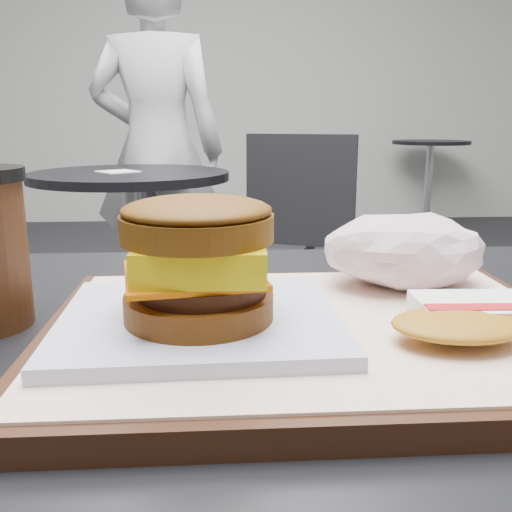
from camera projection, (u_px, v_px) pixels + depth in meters
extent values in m
cube|color=silver|center=(221.00, 54.00, 5.10)|extent=(8.00, 0.10, 3.00)
cube|color=black|center=(272.00, 365.00, 0.43)|extent=(0.80, 0.60, 0.04)
cube|color=black|center=(312.00, 335.00, 0.41)|extent=(0.38, 0.28, 0.02)
cube|color=white|center=(312.00, 322.00, 0.41)|extent=(0.36, 0.26, 0.00)
cube|color=white|center=(200.00, 320.00, 0.40)|extent=(0.19, 0.17, 0.01)
cylinder|color=#61330D|center=(199.00, 306.00, 0.38)|extent=(0.10, 0.10, 0.02)
cylinder|color=black|center=(202.00, 286.00, 0.38)|extent=(0.09, 0.09, 0.01)
cube|color=#D46407|center=(192.00, 275.00, 0.38)|extent=(0.10, 0.10, 0.00)
cube|color=yellow|center=(202.00, 257.00, 0.37)|extent=(0.09, 0.09, 0.02)
cylinder|color=brown|center=(197.00, 227.00, 0.37)|extent=(0.10, 0.10, 0.02)
ellipsoid|color=brown|center=(197.00, 210.00, 0.37)|extent=(0.10, 0.10, 0.02)
cube|color=white|center=(481.00, 313.00, 0.40)|extent=(0.09, 0.06, 0.02)
cube|color=red|center=(493.00, 307.00, 0.38)|extent=(0.09, 0.02, 0.00)
ellipsoid|color=orange|center=(458.00, 325.00, 0.37)|extent=(0.09, 0.06, 0.01)
cylinder|color=black|center=(140.00, 366.00, 2.18)|extent=(0.44, 0.44, 0.02)
cylinder|color=#A5A5AA|center=(135.00, 276.00, 2.10)|extent=(0.07, 0.07, 0.70)
cylinder|color=black|center=(130.00, 176.00, 2.01)|extent=(0.70, 0.70, 0.03)
cube|color=white|center=(118.00, 172.00, 1.99)|extent=(0.17, 0.17, 0.00)
cylinder|color=#A6A6AB|center=(248.00, 312.00, 2.15)|extent=(0.06, 0.06, 0.44)
cube|color=black|center=(248.00, 251.00, 2.10)|extent=(0.54, 0.54, 0.04)
cube|color=black|center=(300.00, 190.00, 2.06)|extent=(0.38, 0.17, 0.40)
imported|color=silver|center=(157.00, 151.00, 2.47)|extent=(0.63, 0.46, 1.59)
cylinder|color=black|center=(425.00, 225.00, 5.08)|extent=(0.40, 0.40, 0.02)
cylinder|color=#A5A5AA|center=(428.00, 185.00, 5.00)|extent=(0.06, 0.06, 0.70)
cylinder|color=black|center=(431.00, 142.00, 4.91)|extent=(0.66, 0.66, 0.03)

